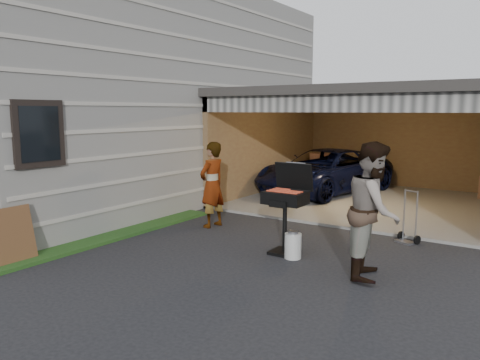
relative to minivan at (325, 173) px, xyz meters
The scene contains 11 objects.
ground 6.98m from the minivan, 83.26° to the right, with size 80.00×80.00×0.00m, color black.
house 6.31m from the minivan, 150.78° to the right, with size 7.00×11.00×5.50m, color #474744.
groundcover_strip 8.05m from the minivan, 100.30° to the right, with size 0.50×8.00×0.06m, color #193814.
garage 2.01m from the minivan, ahead, with size 6.80×6.30×2.90m.
minivan is the anchor object (origin of this frame).
woman 4.73m from the minivan, 95.02° to the right, with size 0.64×0.42×1.75m, color #C9E2FD.
man 6.63m from the minivan, 60.38° to the right, with size 0.95×0.74×1.95m, color #402719.
bbq_grill 5.74m from the minivan, 72.59° to the right, with size 0.68×0.59×1.51m.
propane_tank 5.98m from the minivan, 70.99° to the right, with size 0.27×0.27×0.41m, color silver.
plywood_panel 8.54m from the minivan, 100.29° to the right, with size 0.04×0.81×0.91m, color #51301C.
hand_truck 4.90m from the minivan, 48.39° to the right, with size 0.44×0.41×0.96m.
Camera 1 is at (4.52, -5.30, 2.37)m, focal length 35.00 mm.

